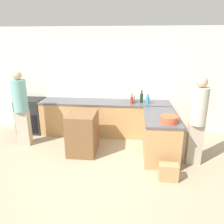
% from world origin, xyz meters
% --- Properties ---
extents(ground_plane, '(14.00, 14.00, 0.00)m').
position_xyz_m(ground_plane, '(0.00, 0.00, 0.00)').
color(ground_plane, tan).
extents(wall_back, '(8.00, 0.06, 2.70)m').
position_xyz_m(wall_back, '(0.00, 2.12, 1.35)').
color(wall_back, silver).
rests_on(wall_back, ground_plane).
extents(counter_back, '(3.30, 0.68, 0.88)m').
position_xyz_m(counter_back, '(0.00, 1.76, 0.44)').
color(counter_back, tan).
rests_on(counter_back, ground_plane).
extents(counter_peninsula, '(0.69, 1.36, 0.88)m').
position_xyz_m(counter_peninsula, '(1.30, 0.77, 0.44)').
color(counter_peninsula, tan).
rests_on(counter_peninsula, ground_plane).
extents(range_oven, '(0.65, 0.65, 0.90)m').
position_xyz_m(range_oven, '(-1.98, 1.76, 0.45)').
color(range_oven, black).
rests_on(range_oven, ground_plane).
extents(island_table, '(0.59, 0.76, 0.89)m').
position_xyz_m(island_table, '(-0.35, 0.73, 0.45)').
color(island_table, brown).
rests_on(island_table, ground_plane).
extents(mixing_bowl, '(0.33, 0.33, 0.12)m').
position_xyz_m(mixing_bowl, '(1.41, 0.39, 0.95)').
color(mixing_bowl, '#DB512D').
rests_on(mixing_bowl, counter_peninsula).
extents(olive_oil_bottle, '(0.08, 0.08, 0.22)m').
position_xyz_m(olive_oil_bottle, '(0.70, 1.85, 0.97)').
color(olive_oil_bottle, '#475B1E').
rests_on(olive_oil_bottle, counter_back).
extents(wine_bottle_dark, '(0.08, 0.08, 0.32)m').
position_xyz_m(wine_bottle_dark, '(0.93, 1.75, 1.01)').
color(wine_bottle_dark, black).
rests_on(wine_bottle_dark, counter_back).
extents(dish_soap_bottle, '(0.09, 0.09, 0.24)m').
position_xyz_m(dish_soap_bottle, '(1.08, 1.68, 0.98)').
color(dish_soap_bottle, '#338CBF').
rests_on(dish_soap_bottle, counter_back).
extents(vinegar_bottle_clear, '(0.08, 0.08, 0.26)m').
position_xyz_m(vinegar_bottle_clear, '(0.73, 1.74, 0.99)').
color(vinegar_bottle_clear, silver).
rests_on(vinegar_bottle_clear, counter_back).
extents(hot_sauce_bottle, '(0.07, 0.07, 0.22)m').
position_xyz_m(hot_sauce_bottle, '(0.69, 1.63, 0.97)').
color(hot_sauce_bottle, red).
rests_on(hot_sauce_bottle, counter_back).
extents(person_by_range, '(0.32, 0.32, 1.74)m').
position_xyz_m(person_by_range, '(-1.80, 0.95, 0.95)').
color(person_by_range, '#ADA38E').
rests_on(person_by_range, ground_plane).
extents(person_at_peninsula, '(0.31, 0.31, 1.74)m').
position_xyz_m(person_at_peninsula, '(1.95, 0.47, 0.95)').
color(person_at_peninsula, '#ADA38E').
rests_on(person_at_peninsula, ground_plane).
extents(paper_bag, '(0.33, 0.18, 0.31)m').
position_xyz_m(paper_bag, '(1.37, -0.16, 0.15)').
color(paper_bag, '#A88456').
rests_on(paper_bag, ground_plane).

